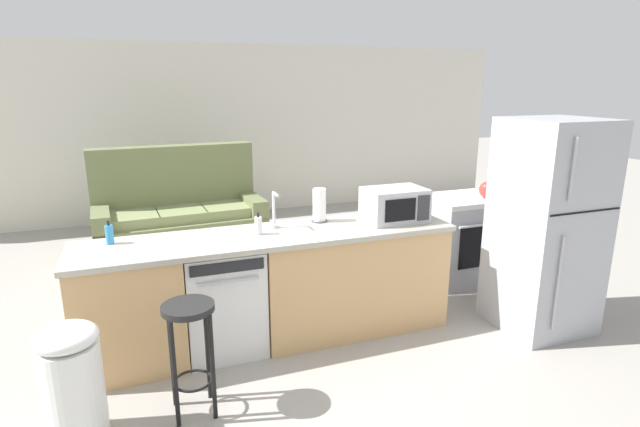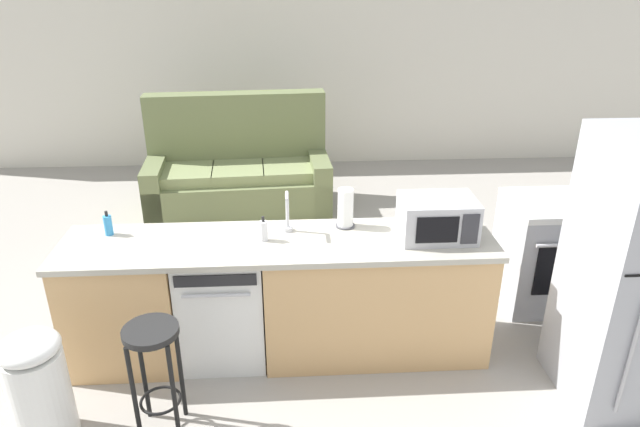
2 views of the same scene
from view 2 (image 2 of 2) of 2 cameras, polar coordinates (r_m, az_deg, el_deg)
name	(u,v)px [view 2 (image 2 of 2)]	position (r m, az deg, el deg)	size (l,w,h in m)	color
ground_plane	(262,350)	(4.34, -5.85, -13.42)	(24.00, 24.00, 0.00)	gray
wall_back	(291,68)	(7.75, -2.91, 14.31)	(10.00, 0.06, 2.60)	silver
kitchen_counter	(293,301)	(4.09, -2.72, -8.70)	(2.94, 0.66, 0.90)	tan
dishwasher	(224,303)	(4.12, -9.62, -8.80)	(0.58, 0.61, 0.84)	silver
stove_range	(551,252)	(5.02, 22.09, -3.57)	(0.76, 0.68, 0.90)	#A8AAB2
refrigerator	(640,275)	(3.99, 29.36, -5.36)	(0.72, 0.73, 1.76)	#A8AAB2
microwave	(437,218)	(3.92, 11.65, -0.45)	(0.50, 0.37, 0.28)	#B7B7BC
sink_faucet	(287,215)	(3.91, -3.28, -0.10)	(0.07, 0.18, 0.30)	silver
paper_towel_roll	(345,208)	(3.99, 2.57, 0.50)	(0.14, 0.14, 0.28)	#4C4C51
soap_bottle	(264,231)	(3.83, -5.67, -1.72)	(0.06, 0.06, 0.18)	silver
dish_soap_bottle	(108,225)	(4.15, -20.43, -1.08)	(0.06, 0.06, 0.18)	#338CCC
kettle	(592,197)	(4.78, 25.51, 1.52)	(0.21, 0.17, 0.19)	red
bar_stool	(154,358)	(3.52, -16.23, -13.69)	(0.32, 0.32, 0.74)	black
trash_bin	(39,388)	(3.80, -26.30, -15.41)	(0.35, 0.35, 0.74)	white
couch	(239,174)	(6.54, -8.12, 3.94)	(2.05, 1.02, 1.27)	#667047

